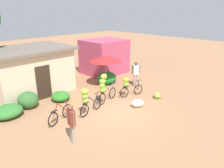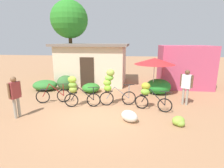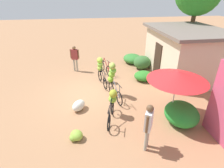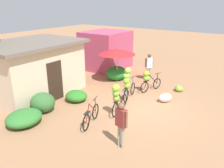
# 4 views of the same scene
# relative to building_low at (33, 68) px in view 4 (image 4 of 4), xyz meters

# --- Properties ---
(ground_plane) EXTENTS (60.00, 60.00, 0.00)m
(ground_plane) POSITION_rel_building_low_xyz_m (1.50, -5.80, -1.43)
(ground_plane) COLOR #A57550
(building_low) EXTENTS (5.08, 3.86, 2.81)m
(building_low) POSITION_rel_building_low_xyz_m (0.00, 0.00, 0.00)
(building_low) COLOR beige
(building_low) RESTS_ON ground
(shop_pink) EXTENTS (3.20, 2.80, 2.72)m
(shop_pink) POSITION_rel_building_low_xyz_m (6.32, -0.23, -0.07)
(shop_pink) COLOR #BC4869
(shop_pink) RESTS_ON ground
(hedge_bush_front_left) EXTENTS (1.50, 1.31, 0.62)m
(hedge_bush_front_left) POSITION_rel_building_low_xyz_m (-2.50, -2.53, -1.12)
(hedge_bush_front_left) COLOR #347A31
(hedge_bush_front_left) RESTS_ON ground
(hedge_bush_front_right) EXTENTS (1.08, 1.14, 0.89)m
(hedge_bush_front_right) POSITION_rel_building_low_xyz_m (-1.26, -2.20, -0.98)
(hedge_bush_front_right) COLOR #366932
(hedge_bush_front_right) RESTS_ON ground
(hedge_bush_mid) EXTENTS (1.06, 1.12, 0.54)m
(hedge_bush_mid) POSITION_rel_building_low_xyz_m (0.47, -2.63, -1.16)
(hedge_bush_mid) COLOR #2F7C28
(hedge_bush_mid) RESTS_ON ground
(hedge_bush_by_door) EXTENTS (1.41, 1.27, 0.87)m
(hedge_bush_by_door) POSITION_rel_building_low_xyz_m (4.44, -2.42, -0.99)
(hedge_bush_by_door) COLOR #24882F
(hedge_bush_by_door) RESTS_ON ground
(market_umbrella) EXTENTS (2.22, 2.22, 2.10)m
(market_umbrella) POSITION_rel_building_low_xyz_m (4.12, -2.67, 0.50)
(market_umbrella) COLOR beige
(market_umbrella) RESTS_ON ground
(bicycle_leftmost) EXTENTS (1.61, 0.54, 0.99)m
(bicycle_leftmost) POSITION_rel_building_low_xyz_m (-0.90, -4.73, -1.06)
(bicycle_leftmost) COLOR black
(bicycle_leftmost) RESTS_ON ground
(bicycle_near_pile) EXTENTS (1.66, 0.45, 1.46)m
(bicycle_near_pile) POSITION_rel_building_low_xyz_m (0.42, -5.14, -0.57)
(bicycle_near_pile) COLOR black
(bicycle_near_pile) RESTS_ON ground
(bicycle_center_loaded) EXTENTS (1.72, 0.50, 1.75)m
(bicycle_center_loaded) POSITION_rel_building_low_xyz_m (1.99, -4.72, -0.42)
(bicycle_center_loaded) COLOR black
(bicycle_center_loaded) RESTS_ON ground
(bicycle_by_shop) EXTENTS (1.60, 0.63, 1.23)m
(bicycle_by_shop) POSITION_rel_building_low_xyz_m (3.69, -5.02, -0.69)
(bicycle_by_shop) COLOR black
(bicycle_by_shop) RESTS_ON ground
(banana_pile_on_ground) EXTENTS (0.62, 0.63, 0.34)m
(banana_pile_on_ground) POSITION_rel_building_low_xyz_m (4.71, -6.47, -1.27)
(banana_pile_on_ground) COLOR #8CB83D
(banana_pile_on_ground) RESTS_ON ground
(produce_sack) EXTENTS (0.83, 0.77, 0.44)m
(produce_sack) POSITION_rel_building_low_xyz_m (2.92, -6.38, -1.21)
(produce_sack) COLOR silver
(produce_sack) RESTS_ON ground
(person_vendor) EXTENTS (0.30, 0.56, 1.68)m
(person_vendor) POSITION_rel_building_low_xyz_m (-1.54, -6.59, -0.40)
(person_vendor) COLOR gray
(person_vendor) RESTS_ON ground
(person_bystander) EXTENTS (0.51, 0.38, 1.70)m
(person_bystander) POSITION_rel_building_low_xyz_m (5.48, -4.18, -0.38)
(person_bystander) COLOR gray
(person_bystander) RESTS_ON ground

